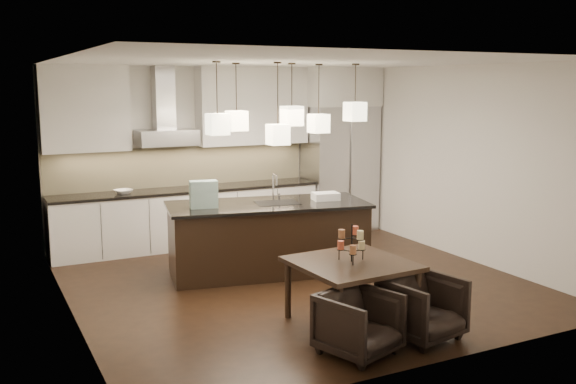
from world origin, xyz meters
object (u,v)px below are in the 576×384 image
refrigerator (339,169)px  island_body (268,239)px  dining_table (351,293)px  armchair_right (422,308)px  armchair_left (359,324)px

refrigerator → island_body: size_ratio=0.83×
dining_table → armchair_right: dining_table is taller
refrigerator → armchair_right: size_ratio=3.07×
island_body → armchair_right: island_body is taller
island_body → armchair_right: bearing=-70.8°
refrigerator → island_body: bearing=-141.0°
island_body → dining_table: size_ratio=2.27×
island_body → armchair_right: size_ratio=3.69×
refrigerator → armchair_left: (-2.60, -4.65, -0.77)m
dining_table → armchair_right: 0.78m
refrigerator → armchair_right: refrigerator is taller
dining_table → armchair_right: (0.42, -0.66, -0.02)m
island_body → dining_table: bearing=-79.6°
refrigerator → island_body: (-2.21, -1.79, -0.62)m
armchair_left → armchair_right: size_ratio=0.95×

